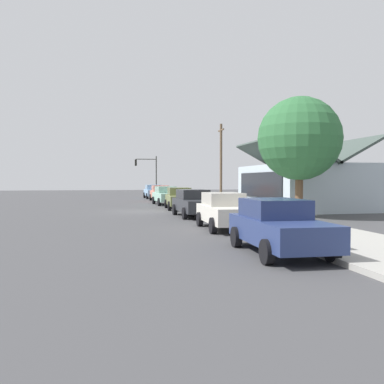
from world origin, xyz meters
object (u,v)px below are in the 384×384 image
car_ivory (225,211)px  fire_hydrant_red (214,206)px  car_charcoal (194,203)px  car_coral (161,193)px  car_olive (180,198)px  shade_tree (299,139)px  car_skyblue (154,191)px  utility_pole_wooden (221,161)px  car_seafoam (166,195)px  car_navy (278,226)px  traffic_light_main (148,169)px

car_ivory → fire_hydrant_red: bearing=170.4°
car_charcoal → fire_hydrant_red: (-1.25, 1.52, -0.32)m
car_coral → car_olive: (11.77, -0.01, -0.00)m
shade_tree → car_skyblue: bearing=-168.0°
shade_tree → utility_pole_wooden: size_ratio=0.91×
car_olive → car_seafoam: bearing=-174.4°
car_charcoal → utility_pole_wooden: utility_pole_wooden is taller
car_ivory → shade_tree: 7.86m
car_seafoam → car_navy: bearing=-3.0°
car_olive → fire_hydrant_red: size_ratio=6.42×
car_olive → fire_hydrant_red: car_olive is taller
car_seafoam → car_ivory: 17.99m
car_skyblue → car_olive: (17.87, 0.08, -0.00)m
car_skyblue → car_coral: bearing=-0.5°
car_skyblue → shade_tree: shade_tree is taller
car_navy → fire_hydrant_red: car_navy is taller
utility_pole_wooden → car_charcoal: bearing=-21.4°
car_ivory → traffic_light_main: (-34.86, -0.24, 2.68)m
car_seafoam → car_olive: 5.50m
car_skyblue → traffic_light_main: size_ratio=0.90×
car_seafoam → car_navy: (24.02, 0.10, -0.00)m
car_coral → car_charcoal: same height
shade_tree → utility_pole_wooden: bearing=-179.5°
car_charcoal → car_ivory: bearing=-0.7°
car_seafoam → shade_tree: bearing=19.3°
car_ivory → shade_tree: size_ratio=0.64×
car_coral → car_charcoal: size_ratio=0.94×
traffic_light_main → car_skyblue: bearing=3.1°
car_olive → utility_pole_wooden: (-7.88, 5.34, 3.11)m
car_skyblue → car_seafoam: same height
car_seafoam → car_ivory: bearing=-2.6°
car_navy → utility_pole_wooden: size_ratio=0.60×
fire_hydrant_red → shade_tree: bearing=51.1°
car_ivory → fire_hydrant_red: size_ratio=6.20×
car_charcoal → car_ivory: (6.26, 0.10, -0.00)m
traffic_light_main → utility_pole_wooden: utility_pole_wooden is taller
shade_tree → fire_hydrant_red: (-3.34, -4.14, -3.99)m
car_ivory → traffic_light_main: bearing=-178.5°
car_coral → utility_pole_wooden: (3.89, 5.32, 3.11)m
car_ivory → shade_tree: bearing=128.0°
car_seafoam → utility_pole_wooden: utility_pole_wooden is taller
car_coral → fire_hydrant_red: bearing=4.7°
car_seafoam → car_olive: size_ratio=1.04×
car_skyblue → car_charcoal: bearing=-1.7°
car_skyblue → shade_tree: size_ratio=0.68×
traffic_light_main → utility_pole_wooden: size_ratio=0.69×
shade_tree → car_ivory: bearing=-53.1°
shade_tree → utility_pole_wooden: 16.20m
car_ivory → car_navy: size_ratio=0.98×
car_charcoal → traffic_light_main: traffic_light_main is taller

